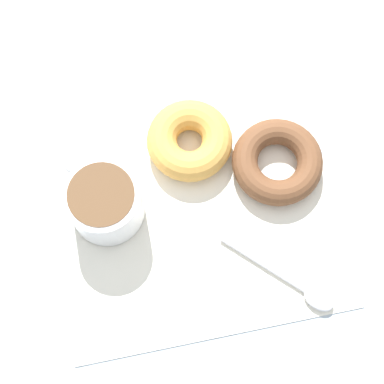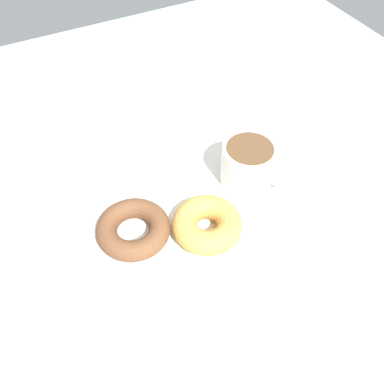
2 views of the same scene
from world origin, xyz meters
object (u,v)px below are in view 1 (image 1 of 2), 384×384
object	(u,v)px
coffee_cup	(104,202)
spoon	(301,288)
donut_far	(277,162)
donut_near_cup	(190,141)

from	to	relation	value
coffee_cup	spoon	distance (cm)	24.31
donut_far	spoon	world-z (taller)	donut_far
donut_near_cup	donut_far	xyz separation A→B (cm)	(-4.31, -9.74, -0.28)
donut_near_cup	donut_far	distance (cm)	10.66
spoon	donut_far	bearing A→B (deg)	-0.89
spoon	donut_near_cup	bearing A→B (deg)	26.40
donut_far	spoon	size ratio (longest dim) A/B	0.91
coffee_cup	spoon	size ratio (longest dim) A/B	0.87
donut_near_cup	donut_far	world-z (taller)	donut_near_cup
donut_far	coffee_cup	bearing A→B (deg)	95.39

